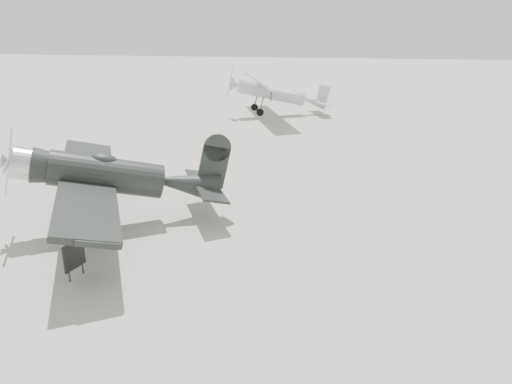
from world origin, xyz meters
TOP-DOWN VIEW (x-y plane):
  - ground at (0.00, 0.00)m, footprint 160.00×160.00m
  - lowwing_monoplane at (-4.50, 1.89)m, footprint 8.55×10.93m
  - highwing_monoplane at (-0.72, 24.43)m, footprint 8.17×11.32m
  - sign_board at (-4.27, -2.30)m, footprint 0.29×0.84m

SIDE VIEW (x-z plane):
  - ground at x=0.00m, z-range 0.00..0.00m
  - sign_board at x=-4.27m, z-range 0.12..1.36m
  - lowwing_monoplane at x=-4.50m, z-range 0.11..3.74m
  - highwing_monoplane at x=-0.72m, z-range 0.41..3.64m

